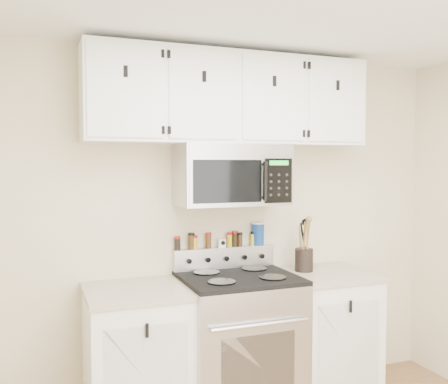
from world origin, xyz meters
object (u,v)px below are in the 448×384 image
(range, at_px, (239,343))
(utensil_crock, at_px, (304,258))
(microwave, at_px, (232,175))
(salt_canister, at_px, (258,234))

(range, xyz_separation_m, utensil_crock, (0.55, 0.09, 0.53))
(microwave, bearing_deg, range, -90.23)
(range, height_order, utensil_crock, utensil_crock)
(range, distance_m, utensil_crock, 0.77)
(range, distance_m, salt_canister, 0.80)
(salt_canister, bearing_deg, utensil_crock, -34.08)
(microwave, xyz_separation_m, salt_canister, (0.27, 0.16, -0.44))
(range, height_order, salt_canister, salt_canister)
(utensil_crock, xyz_separation_m, salt_canister, (-0.28, 0.19, 0.17))
(microwave, height_order, salt_canister, microwave)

